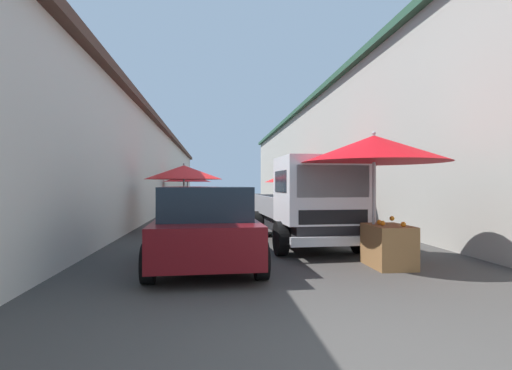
% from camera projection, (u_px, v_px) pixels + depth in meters
% --- Properties ---
extents(ground, '(90.00, 90.00, 0.00)m').
position_uv_depth(ground, '(246.00, 220.00, 16.28)').
color(ground, '#3D3A38').
extents(building_left_whitewash, '(49.80, 7.50, 4.45)m').
position_uv_depth(building_left_whitewash, '(80.00, 168.00, 17.70)').
color(building_left_whitewash, beige).
rests_on(building_left_whitewash, ground).
extents(building_right_concrete, '(49.80, 7.50, 6.18)m').
position_uv_depth(building_right_concrete, '(390.00, 152.00, 19.32)').
color(building_right_concrete, '#A39E93').
rests_on(building_right_concrete, ground).
extents(fruit_stall_near_right, '(2.54, 2.54, 2.19)m').
position_uv_depth(fruit_stall_near_right, '(184.00, 179.00, 12.67)').
color(fruit_stall_near_right, '#9E9EA3').
rests_on(fruit_stall_near_right, ground).
extents(fruit_stall_far_left, '(2.68, 2.68, 2.47)m').
position_uv_depth(fruit_stall_far_left, '(376.00, 161.00, 7.11)').
color(fruit_stall_far_left, '#9E9EA3').
rests_on(fruit_stall_far_left, ground).
extents(fruit_stall_far_right, '(2.25, 2.25, 2.16)m').
position_uv_depth(fruit_stall_far_right, '(285.00, 182.00, 20.90)').
color(fruit_stall_far_right, '#9E9EA3').
rests_on(fruit_stall_far_right, ground).
extents(fruit_stall_mid_lane, '(2.62, 2.62, 2.42)m').
position_uv_depth(fruit_stall_mid_lane, '(315.00, 174.00, 13.47)').
color(fruit_stall_mid_lane, '#9E9EA3').
rests_on(fruit_stall_mid_lane, ground).
extents(fruit_stall_near_left, '(2.48, 2.48, 2.08)m').
position_uv_depth(fruit_stall_near_left, '(188.00, 183.00, 20.28)').
color(fruit_stall_near_left, '#9E9EA3').
rests_on(fruit_stall_near_left, ground).
extents(hatchback_car, '(3.96, 2.02, 1.45)m').
position_uv_depth(hatchback_car, '(205.00, 225.00, 7.22)').
color(hatchback_car, '#600F14').
rests_on(hatchback_car, ground).
extents(delivery_truck, '(5.00, 2.15, 2.08)m').
position_uv_depth(delivery_truck, '(311.00, 204.00, 8.91)').
color(delivery_truck, black).
rests_on(delivery_truck, ground).
extents(vendor_by_crates, '(0.45, 0.50, 1.59)m').
position_uv_depth(vendor_by_crates, '(328.00, 203.00, 12.24)').
color(vendor_by_crates, navy).
rests_on(vendor_by_crates, ground).
extents(vendor_in_shade, '(0.62, 0.33, 1.61)m').
position_uv_depth(vendor_in_shade, '(357.00, 201.00, 12.86)').
color(vendor_in_shade, '#232328').
rests_on(vendor_in_shade, ground).
extents(plastic_stool, '(0.30, 0.30, 0.43)m').
position_uv_depth(plastic_stool, '(291.00, 209.00, 17.89)').
color(plastic_stool, '#194CB2').
rests_on(plastic_stool, ground).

